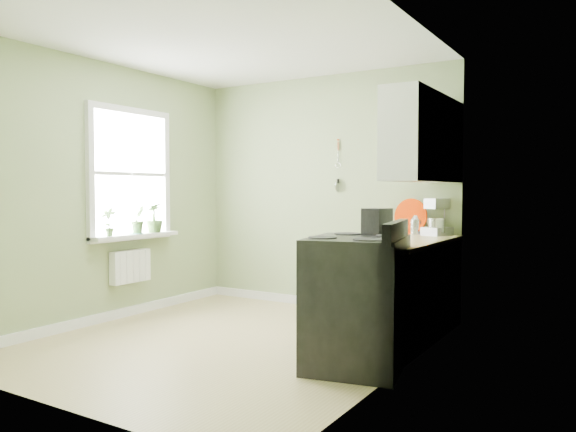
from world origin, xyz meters
The scene contains 21 objects.
floor centered at (0.00, 0.00, -0.01)m, with size 3.20×3.60×0.02m, color tan.
ceiling centered at (0.00, 0.00, 2.71)m, with size 3.20×3.60×0.02m, color white.
wall_back centered at (0.00, 1.81, 1.35)m, with size 3.20×0.02×2.70m, color #92A46F.
wall_left centered at (-1.61, 0.00, 1.35)m, with size 0.02×3.60×2.70m, color #92A46F.
wall_right centered at (1.61, 0.00, 1.35)m, with size 0.02×3.60×2.70m, color #92A46F.
base_cabinets centered at (1.30, 1.00, 0.43)m, with size 0.60×1.60×0.87m, color white.
countertop centered at (1.29, 1.00, 0.89)m, with size 0.64×1.60×0.04m, color #D3C181.
upper_cabinets centered at (1.43, 1.10, 1.85)m, with size 0.35×1.40×0.80m, color white.
window centered at (-1.58, 0.30, 1.55)m, with size 0.06×1.14×1.44m.
window_sill centered at (-1.51, 0.30, 0.88)m, with size 0.18×1.14×0.04m, color white.
radiator centered at (-1.54, 0.25, 0.55)m, with size 0.12×0.50×0.35m, color white.
wall_utensils centered at (0.20, 1.78, 1.56)m, with size 0.02×0.14×0.58m.
stove centered at (1.28, -0.05, 0.51)m, with size 0.88×0.95×1.14m.
stand_mixer centered at (1.38, 1.74, 1.09)m, with size 0.31×0.38×0.42m.
kettle centered at (1.14, 1.72, 1.01)m, with size 0.19×0.12×0.20m.
coffee_maker centered at (1.29, 0.30, 1.06)m, with size 0.22×0.23×0.31m.
red_tray centered at (1.08, 1.72, 1.10)m, with size 0.38×0.38×0.02m, color #CA2C00.
jar centered at (1.09, 0.30, 0.95)m, with size 0.07×0.07×0.07m.
plant_a centered at (-1.50, -0.07, 1.05)m, with size 0.16×0.11×0.30m, color #40622B.
plant_b centered at (-1.50, 0.33, 1.06)m, with size 0.17×0.14×0.31m, color #40622B.
plant_c centered at (-1.50, 0.58, 1.06)m, with size 0.18×0.18×0.33m, color #40622B.
Camera 1 is at (3.08, -4.00, 1.37)m, focal length 35.00 mm.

